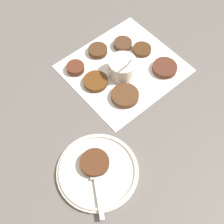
% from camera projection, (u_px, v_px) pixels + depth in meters
% --- Properties ---
extents(ground_plane, '(4.00, 4.00, 0.00)m').
position_uv_depth(ground_plane, '(118.00, 70.00, 1.00)').
color(ground_plane, '#605B56').
extents(napkin, '(0.36, 0.33, 0.00)m').
position_uv_depth(napkin, '(124.00, 68.00, 1.00)').
color(napkin, white).
rests_on(napkin, ground_plane).
extents(sauce_bowl, '(0.10, 0.09, 0.11)m').
position_uv_depth(sauce_bowl, '(123.00, 68.00, 0.96)').
color(sauce_bowl, silver).
rests_on(sauce_bowl, napkin).
extents(fritter_0, '(0.06, 0.06, 0.02)m').
position_uv_depth(fritter_0, '(98.00, 50.00, 1.02)').
color(fritter_0, '#4B2E19').
rests_on(fritter_0, napkin).
extents(fritter_1, '(0.06, 0.06, 0.01)m').
position_uv_depth(fritter_1, '(142.00, 49.00, 1.03)').
color(fritter_1, '#492C17').
rests_on(fritter_1, napkin).
extents(fritter_2, '(0.08, 0.08, 0.02)m').
position_uv_depth(fritter_2, '(95.00, 81.00, 0.96)').
color(fritter_2, '#5B3315').
rests_on(fritter_2, napkin).
extents(fritter_3, '(0.08, 0.08, 0.02)m').
position_uv_depth(fritter_3, '(165.00, 68.00, 0.98)').
color(fritter_3, '#522B1E').
rests_on(fritter_3, napkin).
extents(fritter_4, '(0.06, 0.06, 0.02)m').
position_uv_depth(fritter_4, '(75.00, 68.00, 0.98)').
color(fritter_4, '#572A1B').
rests_on(fritter_4, napkin).
extents(fritter_5, '(0.06, 0.06, 0.02)m').
position_uv_depth(fritter_5, '(123.00, 44.00, 1.03)').
color(fritter_5, '#4B2F1E').
rests_on(fritter_5, napkin).
extents(fritter_6, '(0.08, 0.08, 0.02)m').
position_uv_depth(fritter_6, '(125.00, 96.00, 0.93)').
color(fritter_6, '#54331D').
rests_on(fritter_6, napkin).
extents(serving_plate, '(0.22, 0.22, 0.02)m').
position_uv_depth(serving_plate, '(98.00, 171.00, 0.82)').
color(serving_plate, silver).
rests_on(serving_plate, ground_plane).
extents(fritter_on_plate, '(0.08, 0.08, 0.01)m').
position_uv_depth(fritter_on_plate, '(95.00, 163.00, 0.81)').
color(fritter_on_plate, '#512D19').
rests_on(fritter_on_plate, serving_plate).
extents(fork, '(0.09, 0.16, 0.00)m').
position_uv_depth(fork, '(96.00, 180.00, 0.79)').
color(fork, silver).
rests_on(fork, serving_plate).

